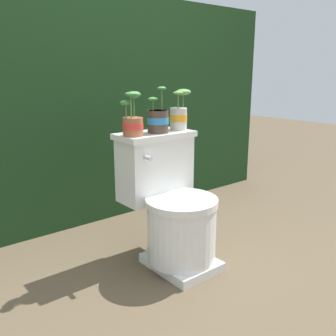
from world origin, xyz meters
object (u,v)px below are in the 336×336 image
(potted_plant_midleft, at_px, (158,120))
(potted_plant_middle, at_px, (179,114))
(potted_plant_left, at_px, (133,121))
(toilet, at_px, (171,207))

(potted_plant_midleft, relative_size, potted_plant_middle, 1.08)
(potted_plant_midleft, bearing_deg, potted_plant_middle, 4.42)
(potted_plant_left, bearing_deg, potted_plant_middle, 1.80)
(potted_plant_middle, bearing_deg, toilet, -141.30)
(toilet, distance_m, potted_plant_left, 0.50)
(potted_plant_left, height_order, potted_plant_midleft, potted_plant_midleft)
(potted_plant_middle, bearing_deg, potted_plant_midleft, -175.58)
(potted_plant_midleft, height_order, potted_plant_middle, potted_plant_midleft)
(potted_plant_left, distance_m, potted_plant_midleft, 0.16)
(potted_plant_midleft, xyz_separation_m, potted_plant_middle, (0.16, 0.01, 0.02))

